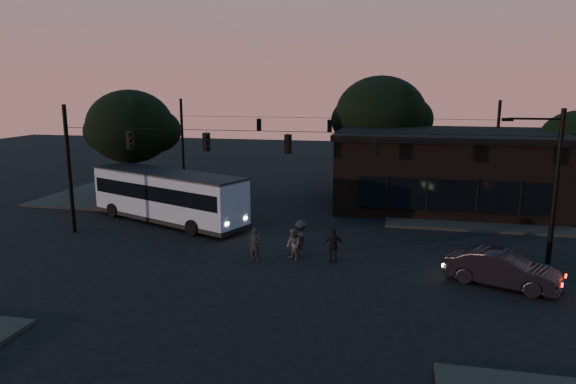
% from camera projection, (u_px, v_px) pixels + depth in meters
% --- Properties ---
extents(ground, '(120.00, 120.00, 0.00)m').
position_uv_depth(ground, '(270.00, 272.00, 23.93)').
color(ground, black).
rests_on(ground, ground).
extents(sidewalk_far_right, '(14.00, 10.00, 0.15)m').
position_uv_depth(sidewalk_far_right, '(492.00, 213.00, 34.81)').
color(sidewalk_far_right, black).
rests_on(sidewalk_far_right, ground).
extents(sidewalk_far_left, '(14.00, 10.00, 0.15)m').
position_uv_depth(sidewalk_far_left, '(141.00, 196.00, 40.24)').
color(sidewalk_far_left, black).
rests_on(sidewalk_far_left, ground).
extents(building, '(15.40, 10.41, 5.40)m').
position_uv_depth(building, '(446.00, 169.00, 36.80)').
color(building, black).
rests_on(building, ground).
extents(tree_behind, '(7.60, 7.60, 9.43)m').
position_uv_depth(tree_behind, '(380.00, 115.00, 42.91)').
color(tree_behind, black).
rests_on(tree_behind, ground).
extents(tree_left, '(6.40, 6.40, 8.30)m').
position_uv_depth(tree_left, '(130.00, 127.00, 38.19)').
color(tree_left, black).
rests_on(tree_left, ground).
extents(signal_rig_near, '(26.24, 0.30, 7.50)m').
position_uv_depth(signal_rig_near, '(288.00, 165.00, 26.87)').
color(signal_rig_near, black).
rests_on(signal_rig_near, ground).
extents(signal_rig_far, '(26.24, 0.30, 7.50)m').
position_uv_depth(signal_rig_far, '(329.00, 140.00, 42.23)').
color(signal_rig_far, black).
rests_on(signal_rig_far, ground).
extents(bus, '(11.62, 6.92, 3.24)m').
position_uv_depth(bus, '(168.00, 194.00, 32.42)').
color(bus, '#8592AA').
rests_on(bus, ground).
extents(car, '(4.90, 3.23, 1.53)m').
position_uv_depth(car, '(502.00, 269.00, 22.10)').
color(car, black).
rests_on(car, ground).
extents(pedestrian_a, '(0.67, 0.50, 1.67)m').
position_uv_depth(pedestrian_a, '(255.00, 245.00, 25.20)').
color(pedestrian_a, black).
rests_on(pedestrian_a, ground).
extents(pedestrian_b, '(0.96, 0.96, 1.57)m').
position_uv_depth(pedestrian_b, '(293.00, 245.00, 25.41)').
color(pedestrian_b, '#4E4748').
rests_on(pedestrian_b, ground).
extents(pedestrian_c, '(1.06, 0.57, 1.72)m').
position_uv_depth(pedestrian_c, '(334.00, 245.00, 25.08)').
color(pedestrian_c, black).
rests_on(pedestrian_c, ground).
extents(pedestrian_d, '(1.37, 1.25, 1.84)m').
position_uv_depth(pedestrian_d, '(301.00, 238.00, 26.08)').
color(pedestrian_d, black).
rests_on(pedestrian_d, ground).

